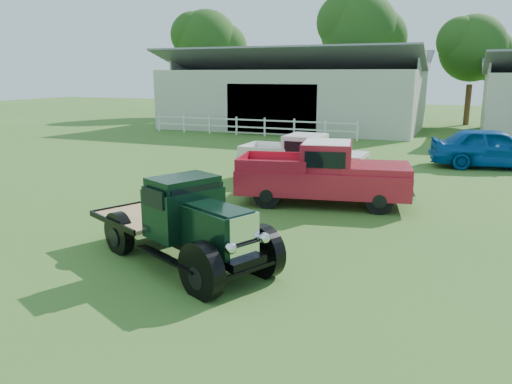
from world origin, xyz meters
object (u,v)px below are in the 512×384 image
at_px(vintage_flatbed, 182,220).
at_px(red_pickup, 323,173).
at_px(white_pickup, 302,159).
at_px(misc_car_blue, 492,148).

distance_m(vintage_flatbed, red_pickup, 6.09).
height_order(red_pickup, white_pickup, red_pickup).
bearing_deg(vintage_flatbed, white_pickup, 115.29).
bearing_deg(white_pickup, red_pickup, -60.01).
bearing_deg(misc_car_blue, vintage_flatbed, 145.30).
bearing_deg(red_pickup, white_pickup, 107.54).
distance_m(red_pickup, misc_car_blue, 10.14).
relative_size(red_pickup, white_pickup, 1.13).
relative_size(red_pickup, misc_car_blue, 1.07).
height_order(vintage_flatbed, white_pickup, vintage_flatbed).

